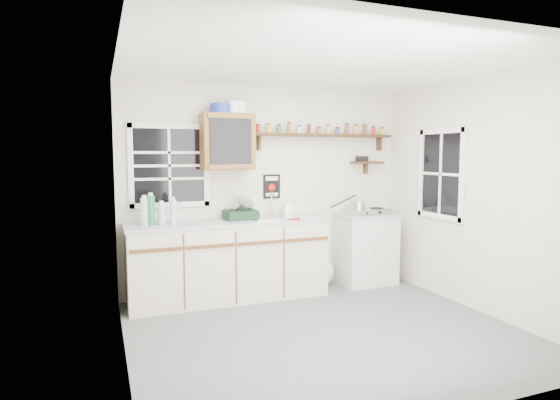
{
  "coord_description": "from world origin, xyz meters",
  "views": [
    {
      "loc": [
        -1.96,
        -3.87,
        1.68
      ],
      "look_at": [
        -0.24,
        0.55,
        1.22
      ],
      "focal_mm": 30.0,
      "sensor_mm": 36.0,
      "label": 1
    }
  ],
  "objects_px": {
    "main_cabinet": "(229,260)",
    "right_cabinet": "(365,248)",
    "upper_cabinet": "(227,142)",
    "dish_rack": "(241,212)",
    "spice_shelf": "(323,134)",
    "hotplate": "(367,211)"
  },
  "relations": [
    {
      "from": "right_cabinet",
      "to": "dish_rack",
      "type": "height_order",
      "value": "dish_rack"
    },
    {
      "from": "right_cabinet",
      "to": "upper_cabinet",
      "type": "relative_size",
      "value": 1.4
    },
    {
      "from": "dish_rack",
      "to": "spice_shelf",
      "type": "bearing_deg",
      "value": 1.93
    },
    {
      "from": "main_cabinet",
      "to": "spice_shelf",
      "type": "height_order",
      "value": "spice_shelf"
    },
    {
      "from": "right_cabinet",
      "to": "dish_rack",
      "type": "relative_size",
      "value": 2.33
    },
    {
      "from": "right_cabinet",
      "to": "dish_rack",
      "type": "xyz_separation_m",
      "value": [
        -1.67,
        0.03,
        0.55
      ]
    },
    {
      "from": "spice_shelf",
      "to": "dish_rack",
      "type": "distance_m",
      "value": 1.48
    },
    {
      "from": "upper_cabinet",
      "to": "dish_rack",
      "type": "bearing_deg",
      "value": -33.97
    },
    {
      "from": "main_cabinet",
      "to": "right_cabinet",
      "type": "distance_m",
      "value": 1.84
    },
    {
      "from": "main_cabinet",
      "to": "dish_rack",
      "type": "relative_size",
      "value": 5.93
    },
    {
      "from": "spice_shelf",
      "to": "hotplate",
      "type": "height_order",
      "value": "spice_shelf"
    },
    {
      "from": "spice_shelf",
      "to": "dish_rack",
      "type": "bearing_deg",
      "value": -172.06
    },
    {
      "from": "upper_cabinet",
      "to": "dish_rack",
      "type": "relative_size",
      "value": 1.67
    },
    {
      "from": "main_cabinet",
      "to": "right_cabinet",
      "type": "bearing_deg",
      "value": 0.79
    },
    {
      "from": "hotplate",
      "to": "upper_cabinet",
      "type": "bearing_deg",
      "value": 170.88
    },
    {
      "from": "dish_rack",
      "to": "main_cabinet",
      "type": "bearing_deg",
      "value": -168.38
    },
    {
      "from": "upper_cabinet",
      "to": "dish_rack",
      "type": "xyz_separation_m",
      "value": [
        0.13,
        -0.09,
        -0.82
      ]
    },
    {
      "from": "upper_cabinet",
      "to": "spice_shelf",
      "type": "xyz_separation_m",
      "value": [
        1.28,
        0.07,
        0.11
      ]
    },
    {
      "from": "upper_cabinet",
      "to": "hotplate",
      "type": "bearing_deg",
      "value": -4.36
    },
    {
      "from": "main_cabinet",
      "to": "hotplate",
      "type": "height_order",
      "value": "hotplate"
    },
    {
      "from": "right_cabinet",
      "to": "upper_cabinet",
      "type": "height_order",
      "value": "upper_cabinet"
    },
    {
      "from": "main_cabinet",
      "to": "hotplate",
      "type": "bearing_deg",
      "value": 0.17
    }
  ]
}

